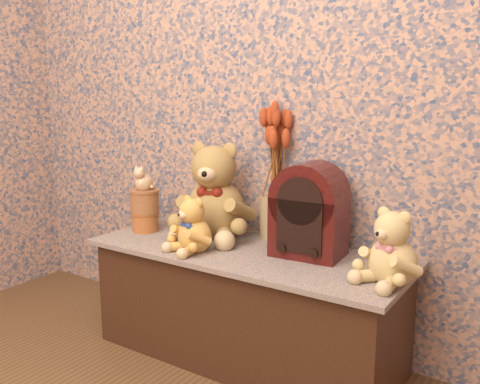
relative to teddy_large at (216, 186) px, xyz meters
The scene contains 10 objects.
display_shelf 0.51m from the teddy_large, 23.47° to the right, with size 1.28×0.51×0.46m, color #364C6E.
teddy_large is the anchor object (origin of this frame).
teddy_medium 0.25m from the teddy_large, 75.45° to the right, with size 0.18×0.22×0.23m, color gold, non-canonical shape.
teddy_small 0.82m from the teddy_large, ahead, with size 0.21×0.25×0.27m, color tan, non-canonical shape.
cathedral_radio 0.46m from the teddy_large, ahead, with size 0.26×0.19×0.36m, color #390B0A, non-canonical shape.
ceramic_vase 0.28m from the teddy_large, 25.68° to the left, with size 0.11×0.11×0.18m, color tan.
dried_stalks 0.29m from the teddy_large, 25.68° to the left, with size 0.20×0.20×0.38m, color #AE3C1B, non-canonical shape.
biscuit_tin_lower 0.37m from the teddy_large, 159.49° to the right, with size 0.12×0.12×0.09m, color gold.
biscuit_tin_upper 0.34m from the teddy_large, 159.49° to the right, with size 0.13×0.13×0.10m, color tan.
cat_figurine 0.33m from the teddy_large, 159.49° to the right, with size 0.09×0.09×0.12m, color silver, non-canonical shape.
Camera 1 is at (1.07, -0.41, 1.08)m, focal length 39.10 mm.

